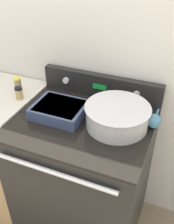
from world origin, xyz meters
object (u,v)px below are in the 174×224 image
Objects in this scene: ladle at (154,120)px; spice_jar_black_cap at (19,93)px; casserole_dish at (60,109)px; mixing_bowl at (117,115)px; spice_jar_yellow_cap at (18,85)px.

ladle is 3.86× the size of spice_jar_black_cap.
casserole_dish is at bearing -8.80° from spice_jar_black_cap.
mixing_bowl reaches higher than ladle.
casserole_dish is 3.08× the size of spice_jar_yellow_cap.
ladle reaches higher than casserole_dish.
spice_jar_yellow_cap is at bearing 161.03° from casserole_dish.
ladle is at bearing 21.38° from mixing_bowl.
casserole_dish is at bearing -18.97° from spice_jar_yellow_cap.
mixing_bowl is at bearing -7.99° from spice_jar_yellow_cap.
spice_jar_yellow_cap reaches higher than casserole_dish.
spice_jar_yellow_cap is at bearing 178.36° from ladle.
spice_jar_black_cap is 0.10m from spice_jar_yellow_cap.
mixing_bowl is at bearing 4.84° from casserole_dish.
ladle is 0.85m from spice_jar_black_cap.
casserole_dish is 0.54m from ladle.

